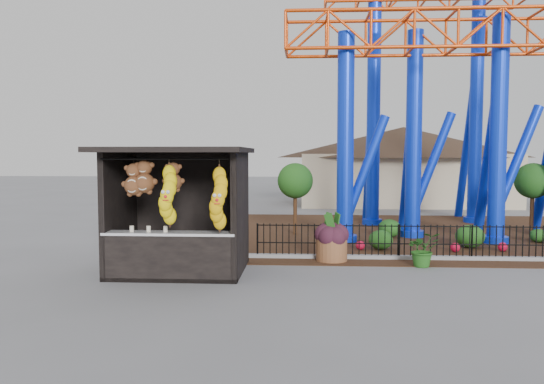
# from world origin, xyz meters

# --- Properties ---
(ground) EXTENTS (120.00, 120.00, 0.00)m
(ground) POSITION_xyz_m (0.00, 0.00, 0.00)
(ground) COLOR slate
(ground) RESTS_ON ground
(mulch_bed) EXTENTS (18.00, 12.00, 0.02)m
(mulch_bed) POSITION_xyz_m (4.00, 8.00, 0.01)
(mulch_bed) COLOR #331E11
(mulch_bed) RESTS_ON ground
(curb) EXTENTS (18.00, 0.18, 0.12)m
(curb) POSITION_xyz_m (4.00, 3.00, 0.06)
(curb) COLOR gray
(curb) RESTS_ON ground
(prize_booth) EXTENTS (3.50, 3.40, 3.12)m
(prize_booth) POSITION_xyz_m (-2.99, 0.90, 1.53)
(prize_booth) COLOR black
(prize_booth) RESTS_ON ground
(picket_fence) EXTENTS (12.20, 0.06, 1.00)m
(picket_fence) POSITION_xyz_m (4.90, 3.00, 0.50)
(picket_fence) COLOR black
(picket_fence) RESTS_ON ground
(roller_coaster) EXTENTS (11.00, 6.37, 10.82)m
(roller_coaster) POSITION_xyz_m (5.12, 8.23, 6.44)
(roller_coaster) COLOR #0C2FD9
(roller_coaster) RESTS_ON ground
(terracotta_planter) EXTENTS (0.99, 0.99, 0.62)m
(terracotta_planter) POSITION_xyz_m (0.89, 2.70, 0.31)
(terracotta_planter) COLOR brown
(terracotta_planter) RESTS_ON ground
(planter_foliage) EXTENTS (0.70, 0.70, 0.64)m
(planter_foliage) POSITION_xyz_m (0.89, 2.70, 0.94)
(planter_foliage) COLOR #331421
(planter_foliage) RESTS_ON terracotta_planter
(potted_plant) EXTENTS (0.93, 0.83, 0.93)m
(potted_plant) POSITION_xyz_m (3.25, 2.09, 0.47)
(potted_plant) COLOR #31601C
(potted_plant) RESTS_ON ground
(landscaping) EXTENTS (6.98, 3.46, 0.72)m
(landscaping) POSITION_xyz_m (4.73, 5.49, 0.32)
(landscaping) COLOR #1D4D16
(landscaping) RESTS_ON mulch_bed
(pavilion) EXTENTS (15.00, 15.00, 4.80)m
(pavilion) POSITION_xyz_m (6.00, 20.00, 3.07)
(pavilion) COLOR #BFAD8C
(pavilion) RESTS_ON ground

